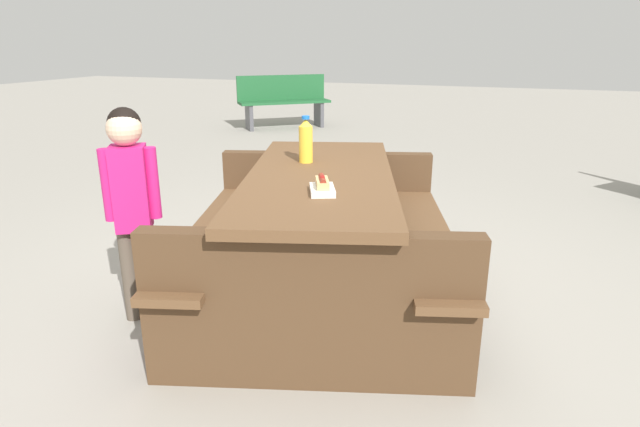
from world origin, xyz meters
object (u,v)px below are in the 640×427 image
object	(u,v)px
child_in_coat	(131,189)
soda_bottle	(306,141)
hotdog_tray	(322,187)
park_bench_mid	(283,100)
picnic_table	(320,227)

from	to	relation	value
child_in_coat	soda_bottle	bearing A→B (deg)	137.86
hotdog_tray	park_bench_mid	size ratio (longest dim) A/B	0.15
soda_bottle	child_in_coat	world-z (taller)	child_in_coat
picnic_table	child_in_coat	world-z (taller)	child_in_coat
picnic_table	park_bench_mid	distance (m)	6.31
soda_bottle	hotdog_tray	size ratio (longest dim) A/B	1.27
soda_bottle	child_in_coat	size ratio (longest dim) A/B	0.24
picnic_table	child_in_coat	xyz separation A→B (m)	(0.50, -0.82, 0.27)
picnic_table	soda_bottle	world-z (taller)	soda_bottle
soda_bottle	hotdog_tray	distance (m)	0.66
picnic_table	hotdog_tray	xyz separation A→B (m)	(0.36, 0.14, 0.34)
park_bench_mid	child_in_coat	bearing A→B (deg)	17.21
hotdog_tray	child_in_coat	xyz separation A→B (m)	(0.14, -0.96, -0.07)
child_in_coat	park_bench_mid	bearing A→B (deg)	-162.79
soda_bottle	child_in_coat	distance (m)	0.99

